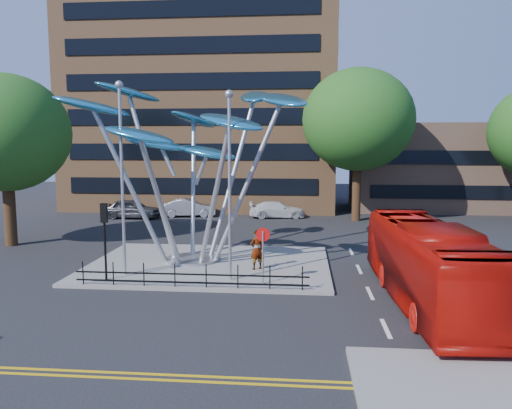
# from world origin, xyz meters

# --- Properties ---
(ground) EXTENTS (120.00, 120.00, 0.00)m
(ground) POSITION_xyz_m (0.00, 0.00, 0.00)
(ground) COLOR black
(ground) RESTS_ON ground
(traffic_island) EXTENTS (12.00, 9.00, 0.15)m
(traffic_island) POSITION_xyz_m (-1.00, 6.00, 0.07)
(traffic_island) COLOR slate
(traffic_island) RESTS_ON ground
(double_yellow_near) EXTENTS (40.00, 0.12, 0.01)m
(double_yellow_near) POSITION_xyz_m (0.00, -6.00, 0.01)
(double_yellow_near) COLOR gold
(double_yellow_near) RESTS_ON ground
(double_yellow_far) EXTENTS (40.00, 0.12, 0.01)m
(double_yellow_far) POSITION_xyz_m (0.00, -6.30, 0.01)
(double_yellow_far) COLOR gold
(double_yellow_far) RESTS_ON ground
(brick_tower) EXTENTS (25.00, 15.00, 30.00)m
(brick_tower) POSITION_xyz_m (-6.00, 32.00, 15.00)
(brick_tower) COLOR #966741
(brick_tower) RESTS_ON ground
(low_building_near) EXTENTS (15.00, 8.00, 8.00)m
(low_building_near) POSITION_xyz_m (16.00, 30.00, 4.00)
(low_building_near) COLOR #A57A61
(low_building_near) RESTS_ON ground
(tree_right) EXTENTS (8.80, 8.80, 12.11)m
(tree_right) POSITION_xyz_m (8.00, 22.00, 8.04)
(tree_right) COLOR black
(tree_right) RESTS_ON ground
(tree_left) EXTENTS (7.60, 7.60, 10.32)m
(tree_left) POSITION_xyz_m (-14.00, 10.00, 6.79)
(tree_left) COLOR black
(tree_left) RESTS_ON ground
(leaf_sculpture) EXTENTS (12.72, 9.54, 9.51)m
(leaf_sculpture) POSITION_xyz_m (-2.07, 6.68, 6.87)
(leaf_sculpture) COLOR #9EA0A5
(leaf_sculpture) RESTS_ON traffic_island
(street_lamp_left) EXTENTS (0.36, 0.36, 8.80)m
(street_lamp_left) POSITION_xyz_m (-4.50, 3.50, 5.36)
(street_lamp_left) COLOR #9EA0A5
(street_lamp_left) RESTS_ON traffic_island
(street_lamp_right) EXTENTS (0.36, 0.36, 8.30)m
(street_lamp_right) POSITION_xyz_m (0.50, 3.00, 5.09)
(street_lamp_right) COLOR #9EA0A5
(street_lamp_right) RESTS_ON traffic_island
(traffic_light_island) EXTENTS (0.28, 0.18, 3.42)m
(traffic_light_island) POSITION_xyz_m (-5.00, 2.50, 2.61)
(traffic_light_island) COLOR black
(traffic_light_island) RESTS_ON traffic_island
(no_entry_sign_island) EXTENTS (0.60, 0.10, 2.45)m
(no_entry_sign_island) POSITION_xyz_m (2.00, 2.52, 1.82)
(no_entry_sign_island) COLOR #9EA0A5
(no_entry_sign_island) RESTS_ON traffic_island
(pedestrian_railing_front) EXTENTS (10.00, 0.06, 1.00)m
(pedestrian_railing_front) POSITION_xyz_m (-1.00, 1.70, 0.55)
(pedestrian_railing_front) COLOR black
(pedestrian_railing_front) RESTS_ON traffic_island
(red_bus) EXTENTS (3.12, 11.49, 3.17)m
(red_bus) POSITION_xyz_m (8.50, 0.82, 1.59)
(red_bus) COLOR #B00E08
(red_bus) RESTS_ON ground
(pedestrian) EXTENTS (0.84, 0.77, 1.92)m
(pedestrian) POSITION_xyz_m (1.50, 4.98, 1.11)
(pedestrian) COLOR gray
(pedestrian) RESTS_ON traffic_island
(parked_car_left) EXTENTS (4.81, 2.06, 1.62)m
(parked_car_left) POSITION_xyz_m (-10.45, 21.53, 0.81)
(parked_car_left) COLOR #3C3D43
(parked_car_left) RESTS_ON ground
(parked_car_mid) EXTENTS (4.75, 2.28, 1.50)m
(parked_car_mid) POSITION_xyz_m (-5.95, 22.96, 0.75)
(parked_car_mid) COLOR #B8BBC0
(parked_car_mid) RESTS_ON ground
(parked_car_right) EXTENTS (4.90, 2.55, 1.36)m
(parked_car_right) POSITION_xyz_m (1.57, 23.00, 0.68)
(parked_car_right) COLOR silver
(parked_car_right) RESTS_ON ground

